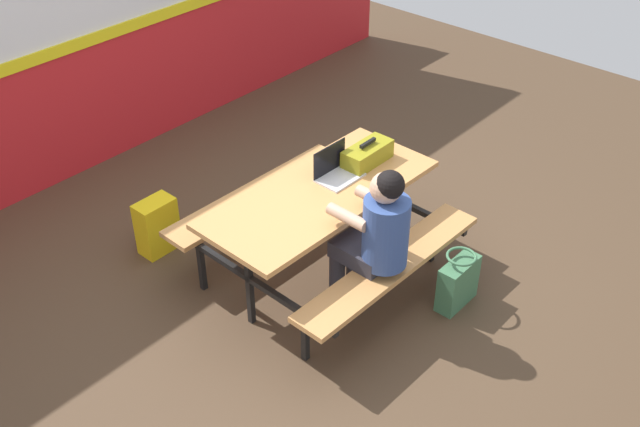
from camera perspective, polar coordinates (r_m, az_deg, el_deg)
ground_plane at (r=5.51m, az=-1.57°, el=-5.78°), size 10.00×10.00×0.02m
accent_backdrop at (r=6.65m, az=-18.83°, el=12.73°), size 8.00×0.14×2.60m
picnic_table_main at (r=5.28m, az=0.00°, el=0.20°), size 1.75×1.59×0.74m
student_nearer at (r=4.86m, az=4.23°, el=-1.47°), size 0.37×0.53×1.21m
laptop_silver at (r=5.31m, az=1.26°, el=3.22°), size 0.32×0.23×0.22m
toolbox_grey at (r=5.47m, az=3.59°, el=4.48°), size 0.40×0.18×0.18m
backpack_dark at (r=5.86m, az=-12.22°, el=-0.93°), size 0.30×0.22×0.44m
tote_bag_bright at (r=5.35m, az=10.36°, el=-5.11°), size 0.34×0.21×0.43m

